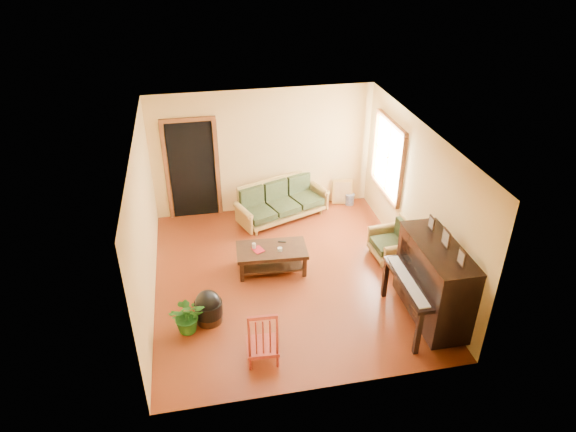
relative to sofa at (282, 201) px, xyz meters
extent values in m
plane|color=#571D0B|center=(-0.29, -1.97, -0.40)|extent=(5.00, 5.00, 0.00)
cube|color=black|center=(-1.74, 0.51, 0.62)|extent=(1.08, 0.16, 2.05)
cube|color=white|center=(1.92, -0.67, 1.10)|extent=(0.12, 1.36, 1.46)
cube|color=#A27E3B|center=(0.00, 0.00, 0.00)|extent=(2.04, 1.42, 0.81)
cube|color=black|center=(-0.51, -1.71, -0.18)|extent=(1.26, 0.74, 0.44)
cube|color=#A27E3B|center=(1.65, -1.77, -0.03)|extent=(0.76, 0.80, 0.75)
cube|color=black|center=(1.68, -3.45, 0.27)|extent=(0.91, 1.53, 1.35)
cylinder|color=black|center=(-1.69, -2.84, -0.20)|extent=(0.49, 0.49, 0.41)
cube|color=maroon|center=(-1.00, -3.78, 0.07)|extent=(0.47, 0.50, 0.94)
cube|color=gold|center=(1.39, 0.38, -0.11)|extent=(0.45, 0.18, 0.58)
cylinder|color=#2E468A|center=(1.55, 0.32, -0.28)|extent=(0.26, 0.26, 0.25)
imported|color=#21601B|center=(-2.00, -3.00, -0.11)|extent=(0.54, 0.47, 0.59)
imported|color=maroon|center=(-0.83, -1.75, 0.05)|extent=(0.23, 0.26, 0.02)
cylinder|color=silver|center=(-0.81, -1.66, 0.10)|extent=(0.08, 0.08, 0.11)
cylinder|color=silver|center=(-0.38, -1.80, 0.07)|extent=(0.09, 0.09, 0.06)
cube|color=black|center=(-0.30, -1.54, 0.05)|extent=(0.14, 0.08, 0.01)
camera|label=1|loc=(-1.67, -9.03, 5.03)|focal=32.00mm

